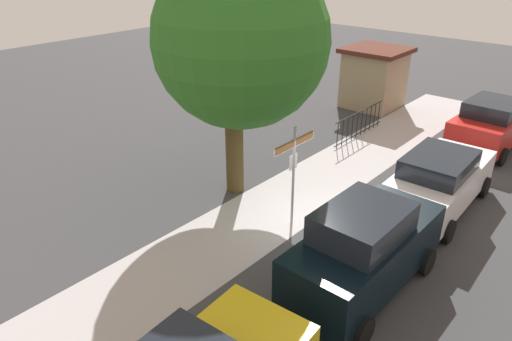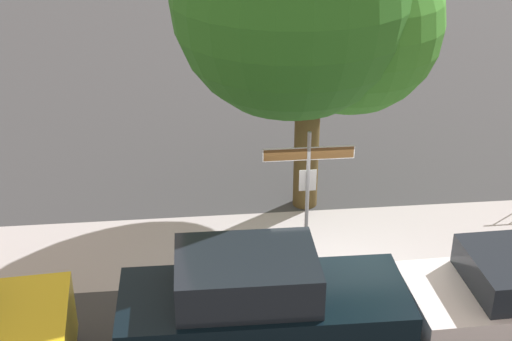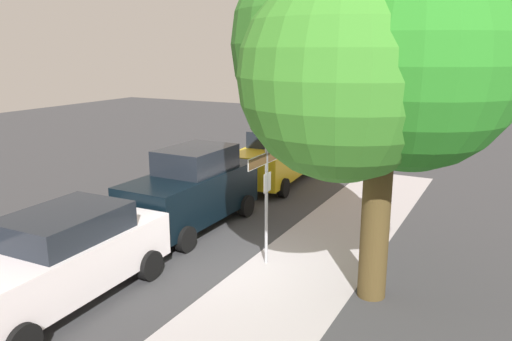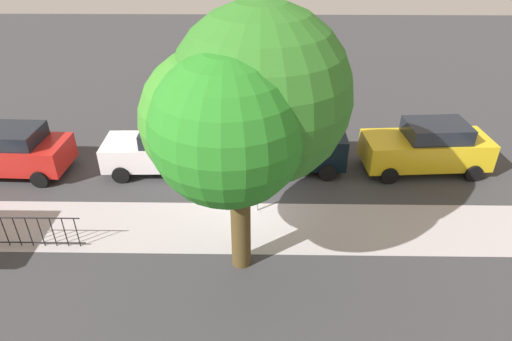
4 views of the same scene
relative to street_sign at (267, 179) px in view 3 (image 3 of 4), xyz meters
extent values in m
plane|color=#38383A|center=(0.37, -0.40, -1.98)|extent=(60.00, 60.00, 0.00)
cube|color=#AAA3A5|center=(2.37, 0.90, -1.98)|extent=(24.00, 2.60, 0.00)
cylinder|color=#9EA0A5|center=(0.00, 0.00, -0.55)|extent=(0.07, 0.07, 2.87)
cube|color=brown|center=(0.00, 0.00, 0.46)|extent=(1.64, 0.02, 0.22)
cube|color=white|center=(0.00, 0.00, 0.46)|extent=(1.67, 0.02, 0.25)
cube|color=silver|center=(0.00, 0.02, -0.09)|extent=(0.32, 0.02, 0.42)
cylinder|color=#4B3B1D|center=(0.42, 2.54, -0.31)|extent=(0.54, 0.54, 3.35)
sphere|color=#2E7023|center=(-0.10, 1.74, 2.85)|extent=(4.60, 4.60, 4.60)
sphere|color=#388227|center=(1.11, 2.01, 2.31)|extent=(3.64, 3.64, 3.64)
sphere|color=#267B21|center=(0.63, 3.05, 2.53)|extent=(3.66, 3.66, 3.66)
cube|color=gold|center=(-6.37, -2.81, -1.13)|extent=(4.79, 2.14, 1.06)
cube|color=black|center=(-6.65, -2.83, -0.31)|extent=(2.35, 1.75, 0.58)
cylinder|color=black|center=(-4.85, -1.80, -1.66)|extent=(0.65, 0.27, 0.64)
cylinder|color=black|center=(-4.72, -3.60, -1.66)|extent=(0.65, 0.27, 0.64)
cylinder|color=black|center=(-8.02, -2.02, -1.66)|extent=(0.65, 0.27, 0.64)
cylinder|color=black|center=(-7.89, -3.83, -1.66)|extent=(0.65, 0.27, 0.64)
cube|color=black|center=(-1.13, -2.83, -1.06)|extent=(4.34, 1.75, 1.21)
cube|color=black|center=(-1.39, -2.83, -0.13)|extent=(2.09, 1.53, 0.64)
cylinder|color=black|center=(0.35, -1.99, -1.66)|extent=(0.64, 0.23, 0.64)
cylinder|color=black|center=(0.33, -3.70, -1.66)|extent=(0.64, 0.23, 0.64)
cylinder|color=black|center=(-2.60, -1.96, -1.66)|extent=(0.64, 0.23, 0.64)
cylinder|color=black|center=(-2.61, -3.67, -1.66)|extent=(0.64, 0.23, 0.64)
cube|color=white|center=(3.51, -2.65, -1.20)|extent=(4.68, 1.94, 0.93)
cube|color=black|center=(3.23, -2.66, -0.47)|extent=(2.27, 1.65, 0.53)
cylinder|color=black|center=(1.91, -1.79, -1.66)|extent=(0.65, 0.24, 0.64)
cylinder|color=black|center=(1.96, -3.60, -1.66)|extent=(0.65, 0.24, 0.64)
camera|label=1|loc=(-9.13, -6.60, 5.16)|focal=33.25mm
camera|label=2|loc=(-2.16, -11.55, 5.91)|focal=50.41mm
camera|label=3|loc=(9.34, 4.67, 2.75)|focal=34.58mm
camera|label=4|loc=(-0.15, 12.18, 7.00)|focal=31.22mm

